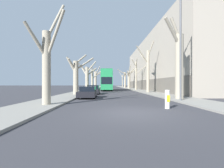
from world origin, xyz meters
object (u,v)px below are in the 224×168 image
(street_tree_right_1, at_px, (148,69))
(parked_car_0, at_px, (88,92))
(street_tree_left_4, at_px, (96,78))
(street_tree_left_0, at_px, (47,61))
(street_tree_left_1, at_px, (76,74))
(street_tree_right_3, at_px, (129,79))
(street_tree_left_3, at_px, (92,78))
(street_tree_left_2, at_px, (87,77))
(lamp_post, at_px, (180,43))
(traffic_bollard, at_px, (167,99))
(street_tree_right_2, at_px, (136,75))
(street_tree_right_0, at_px, (178,62))
(street_tree_right_4, at_px, (125,79))
(double_decker_bus, at_px, (107,79))
(street_tree_right_5, at_px, (122,80))
(parked_car_1, at_px, (93,90))

(street_tree_right_1, distance_m, parked_car_0, 13.28)
(street_tree_left_4, bearing_deg, street_tree_left_0, -89.97)
(street_tree_left_1, distance_m, street_tree_right_3, 29.55)
(street_tree_left_0, xyz_separation_m, street_tree_right_3, (11.18, 37.61, 0.14))
(street_tree_left_3, bearing_deg, street_tree_left_1, -89.89)
(street_tree_left_1, relative_size, street_tree_left_3, 0.92)
(street_tree_left_4, bearing_deg, street_tree_right_1, -67.83)
(street_tree_left_2, height_order, lamp_post, lamp_post)
(traffic_bollard, bearing_deg, street_tree_right_2, 83.16)
(street_tree_right_0, bearing_deg, street_tree_right_3, 89.87)
(street_tree_right_0, xyz_separation_m, street_tree_right_2, (0.06, 21.82, 0.14))
(street_tree_left_0, xyz_separation_m, street_tree_right_4, (11.09, 49.09, 0.42))
(street_tree_left_2, relative_size, double_decker_bus, 0.60)
(street_tree_left_4, relative_size, street_tree_right_4, 1.07)
(street_tree_left_0, xyz_separation_m, street_tree_right_2, (11.17, 25.72, 0.70))
(street_tree_left_4, bearing_deg, parked_car_0, -86.75)
(street_tree_left_0, distance_m, street_tree_right_1, 18.79)
(street_tree_left_0, relative_size, street_tree_right_5, 1.03)
(street_tree_right_1, distance_m, lamp_post, 12.98)
(street_tree_right_0, bearing_deg, street_tree_left_4, 106.11)
(street_tree_left_4, bearing_deg, street_tree_left_3, -90.69)
(street_tree_left_0, relative_size, lamp_post, 0.84)
(street_tree_right_1, relative_size, street_tree_right_5, 1.15)
(street_tree_left_0, height_order, street_tree_right_0, street_tree_right_0)
(street_tree_right_4, relative_size, street_tree_right_5, 0.99)
(street_tree_left_1, bearing_deg, street_tree_left_2, 89.77)
(street_tree_left_1, bearing_deg, lamp_post, -37.69)
(street_tree_right_2, distance_m, street_tree_right_4, 23.37)
(street_tree_left_3, xyz_separation_m, parked_car_0, (2.19, -26.03, -2.55))
(street_tree_left_0, xyz_separation_m, street_tree_left_1, (-0.10, 10.31, -0.28))
(street_tree_right_1, relative_size, parked_car_0, 2.22)
(street_tree_right_4, xyz_separation_m, double_decker_bus, (-7.06, -24.29, -0.89))
(street_tree_left_0, bearing_deg, lamp_post, 11.95)
(street_tree_left_4, distance_m, street_tree_right_4, 12.95)
(street_tree_right_1, height_order, parked_car_0, street_tree_right_1)
(parked_car_0, bearing_deg, street_tree_right_0, -13.39)
(street_tree_right_2, xyz_separation_m, street_tree_right_5, (0.08, 34.46, -0.51))
(street_tree_right_4, height_order, double_decker_bus, street_tree_right_4)
(street_tree_left_3, relative_size, street_tree_right_4, 0.88)
(street_tree_left_3, xyz_separation_m, street_tree_right_3, (11.33, 5.53, 0.12))
(street_tree_left_1, distance_m, parked_car_0, 5.26)
(street_tree_right_5, bearing_deg, street_tree_right_1, -90.17)
(street_tree_left_0, height_order, street_tree_right_1, street_tree_right_1)
(street_tree_right_4, bearing_deg, street_tree_left_1, -106.10)
(street_tree_left_0, bearing_deg, street_tree_right_4, 77.27)
(street_tree_right_2, height_order, street_tree_right_3, street_tree_right_2)
(street_tree_left_0, height_order, street_tree_right_4, street_tree_left_0)
(parked_car_1, bearing_deg, street_tree_right_0, -42.77)
(street_tree_left_1, relative_size, street_tree_right_3, 0.81)
(double_decker_bus, bearing_deg, street_tree_left_4, 102.92)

